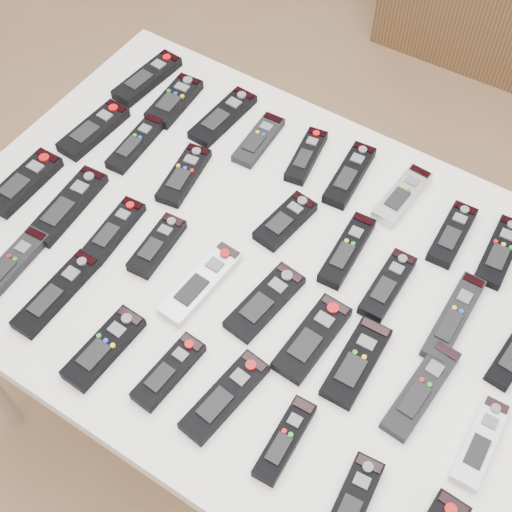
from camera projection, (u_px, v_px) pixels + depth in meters
The scene contains 35 objects.
ground at pixel (269, 394), 2.07m from camera, with size 4.00×4.00×0.00m, color #93694A.
table at pixel (256, 278), 1.43m from camera, with size 1.25×0.88×0.78m.
remote_0 at pixel (147, 78), 1.67m from camera, with size 0.05×0.19×0.02m, color black.
remote_1 at pixel (174, 101), 1.63m from camera, with size 0.06×0.16×0.02m, color black.
remote_2 at pixel (223, 117), 1.60m from camera, with size 0.06×0.18×0.02m, color black.
remote_3 at pixel (259, 140), 1.56m from camera, with size 0.05×0.16×0.02m, color black.
remote_4 at pixel (306, 156), 1.53m from camera, with size 0.04×0.15×0.02m, color black.
remote_5 at pixel (350, 175), 1.50m from camera, with size 0.05×0.17×0.02m, color black.
remote_6 at pixel (402, 196), 1.47m from camera, with size 0.05×0.16×0.02m, color #B7B7BC.
remote_7 at pixel (452, 234), 1.41m from camera, with size 0.05×0.15×0.02m, color black.
remote_8 at pixel (500, 252), 1.39m from camera, with size 0.05×0.17×0.02m, color black.
remote_10 at pixel (94, 130), 1.57m from camera, with size 0.06×0.18×0.02m, color black.
remote_11 at pixel (136, 143), 1.55m from camera, with size 0.05×0.17×0.02m, color black.
remote_12 at pixel (184, 175), 1.50m from camera, with size 0.05×0.16×0.02m, color black.
remote_13 at pixel (285, 221), 1.43m from camera, with size 0.06×0.14×0.02m, color black.
remote_14 at pixel (347, 250), 1.39m from camera, with size 0.05×0.18×0.02m, color black.
remote_15 at pixel (388, 285), 1.34m from camera, with size 0.05×0.16×0.02m, color black.
remote_16 at pixel (454, 317), 1.30m from camera, with size 0.05×0.20×0.02m, color black.
remote_18 at pixel (24, 183), 1.49m from camera, with size 0.06×0.18×0.02m, color black.
remote_19 at pixel (68, 206), 1.45m from camera, with size 0.06×0.20×0.02m, color black.
remote_20 at pixel (114, 230), 1.42m from camera, with size 0.05×0.16×0.02m, color black.
remote_21 at pixel (157, 245), 1.39m from camera, with size 0.05×0.15×0.02m, color black.
remote_22 at pixel (201, 283), 1.35m from camera, with size 0.05×0.19×0.02m, color #B7B7BC.
remote_23 at pixel (265, 302), 1.32m from camera, with size 0.06×0.17×0.02m, color black.
remote_24 at pixel (312, 338), 1.28m from camera, with size 0.06×0.18×0.02m, color black.
remote_25 at pixel (356, 362), 1.25m from camera, with size 0.06×0.17×0.02m, color black.
remote_26 at pixel (421, 390), 1.22m from camera, with size 0.05×0.20×0.02m, color black.
remote_27 at pixel (480, 442), 1.17m from camera, with size 0.05×0.16×0.02m, color silver.
remote_28 at pixel (11, 265), 1.37m from camera, with size 0.05×0.18×0.02m, color black.
remote_29 at pixel (57, 293), 1.33m from camera, with size 0.05×0.20×0.02m, color black.
remote_30 at pixel (104, 348), 1.27m from camera, with size 0.06×0.17×0.02m, color black.
remote_31 at pixel (169, 371), 1.24m from camera, with size 0.05×0.15×0.02m, color black.
remote_32 at pixel (225, 396), 1.21m from camera, with size 0.05×0.18×0.02m, color black.
remote_33 at pixel (285, 440), 1.17m from camera, with size 0.04×0.15×0.02m, color black.
remote_34 at pixel (352, 502), 1.11m from camera, with size 0.05×0.15×0.02m, color black.
Camera 1 is at (0.43, -0.73, 1.92)m, focal length 50.00 mm.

